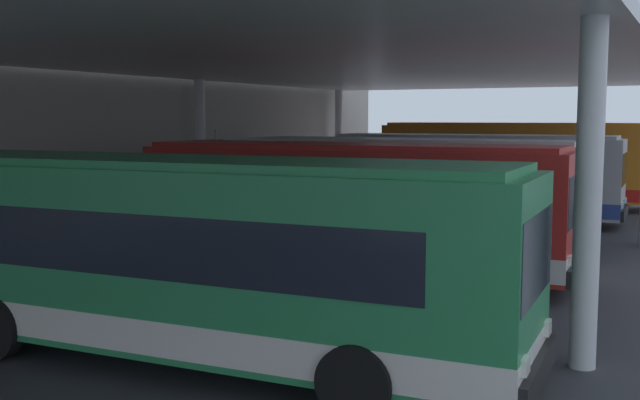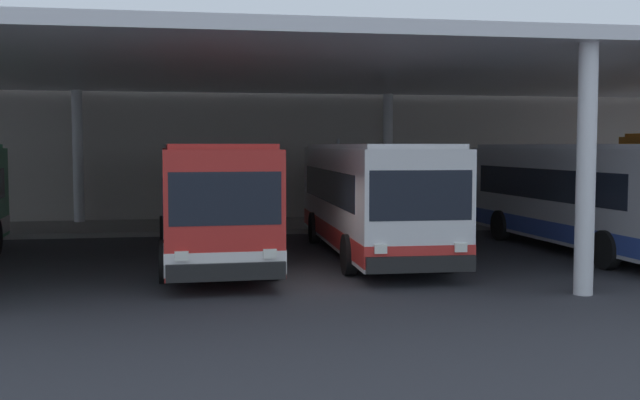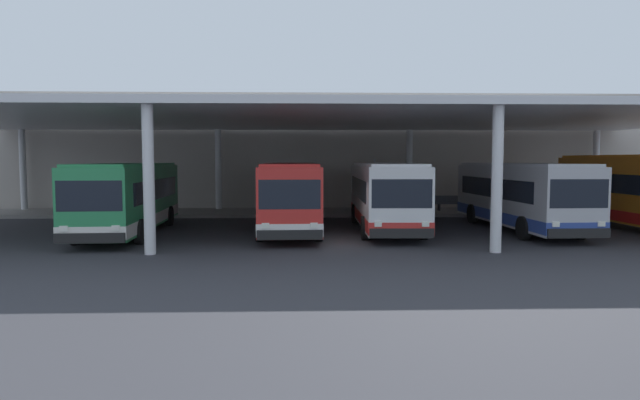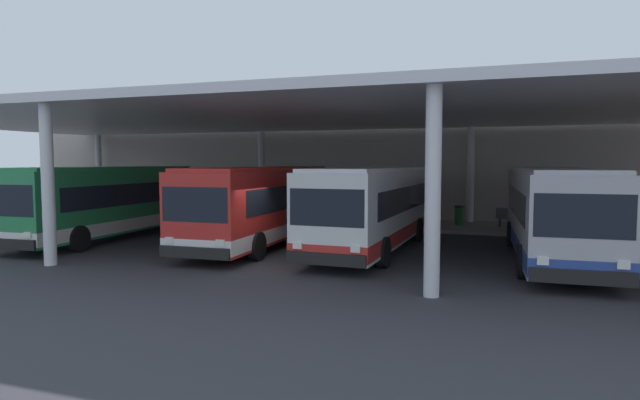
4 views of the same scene
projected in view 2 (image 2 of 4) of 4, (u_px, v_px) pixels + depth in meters
ground_plane at (278, 283)px, 17.56m from camera, size 200.00×200.00×0.00m
platform_kerb at (242, 226)px, 29.10m from camera, size 42.00×4.50×0.18m
station_building_facade at (236, 128)px, 32.03m from camera, size 48.00×1.60×7.71m
canopy_shelter at (256, 71)px, 22.59m from camera, size 40.00×17.00×5.55m
bus_second_bay at (210, 200)px, 20.75m from camera, size 2.94×10.60×3.17m
bus_middle_bay at (371, 198)px, 21.81m from camera, size 2.92×10.59×3.17m
bus_far_bay at (582, 195)px, 22.70m from camera, size 3.00×10.62×3.17m
bench_waiting at (453, 208)px, 30.57m from camera, size 1.80×0.45×0.92m
trash_bin at (388, 208)px, 30.11m from camera, size 0.52×0.52×0.98m
banner_sign at (338, 176)px, 28.78m from camera, size 0.70×0.12×3.20m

